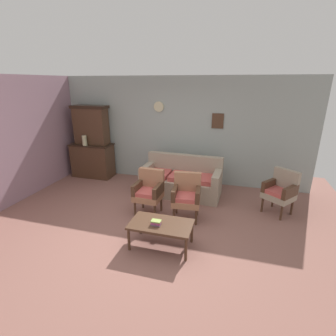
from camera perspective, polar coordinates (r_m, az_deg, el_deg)
The scene contains 11 objects.
ground_plane at distance 4.67m, azimuth -4.60°, elevation -14.20°, with size 7.68×7.68×0.00m, color #84564C.
wall_back_with_decor at distance 6.54m, azimuth 3.16°, elevation 8.42°, with size 6.40×0.09×2.70m.
side_cabinet at distance 7.35m, azimuth -16.69°, elevation 1.72°, with size 1.16×0.55×0.93m.
cabinet_upper_hutch at distance 7.20m, azimuth -17.10°, elevation 9.40°, with size 0.99×0.38×1.03m.
vase_on_cabinet at distance 7.10m, azimuth -18.45°, elevation 5.96°, with size 0.12×0.12×0.27m, color #B0AE85.
floral_couch at distance 5.96m, azimuth 3.07°, elevation -2.94°, with size 1.86×0.87×0.90m.
armchair_by_doorway at distance 5.06m, azimuth -4.34°, elevation -5.00°, with size 0.54×0.51×0.90m.
armchair_near_cabinet at distance 4.86m, azimuth 4.23°, elevation -6.01°, with size 0.57×0.54×0.90m.
wingback_chair_by_fireplace at distance 5.52m, azimuth 24.22°, elevation -4.59°, with size 0.71×0.71×0.90m.
coffee_table at distance 4.11m, azimuth -1.60°, elevation -12.99°, with size 1.00×0.56×0.42m.
book_stack_on_table at distance 4.03m, azimuth -2.72°, elevation -12.29°, with size 0.16×0.11×0.08m.
Camera 1 is at (1.41, -3.64, 2.55)m, focal length 26.83 mm.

